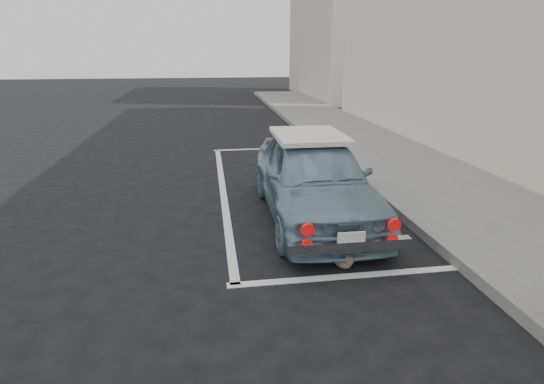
% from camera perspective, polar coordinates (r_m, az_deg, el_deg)
% --- Properties ---
extents(ground, '(80.00, 80.00, 0.00)m').
position_cam_1_polar(ground, '(5.51, 4.19, -9.05)').
color(ground, black).
rests_on(ground, ground).
extents(sidewalk, '(2.80, 40.00, 0.15)m').
position_cam_1_polar(sidewalk, '(8.40, 22.86, -0.14)').
color(sidewalk, slate).
rests_on(sidewalk, ground).
extents(building_far, '(3.50, 10.00, 8.00)m').
position_cam_1_polar(building_far, '(25.91, 8.78, 21.45)').
color(building_far, beige).
rests_on(building_far, ground).
extents(pline_rear, '(3.00, 0.12, 0.01)m').
position_cam_1_polar(pline_rear, '(5.22, 10.88, -11.01)').
color(pline_rear, silver).
rests_on(pline_rear, ground).
extents(pline_front, '(3.00, 0.12, 0.01)m').
position_cam_1_polar(pline_front, '(11.66, -0.40, 5.85)').
color(pline_front, silver).
rests_on(pline_front, ground).
extents(pline_side, '(0.12, 7.00, 0.01)m').
position_cam_1_polar(pline_side, '(8.17, -6.61, 0.21)').
color(pline_side, silver).
rests_on(pline_side, ground).
extents(retro_coupe, '(1.60, 3.90, 1.32)m').
position_cam_1_polar(retro_coupe, '(6.68, 5.58, 2.06)').
color(retro_coupe, '#7194A7').
rests_on(retro_coupe, ground).
extents(cat, '(0.27, 0.43, 0.23)m').
position_cam_1_polar(cat, '(5.34, 9.57, -8.98)').
color(cat, brown).
rests_on(cat, ground).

